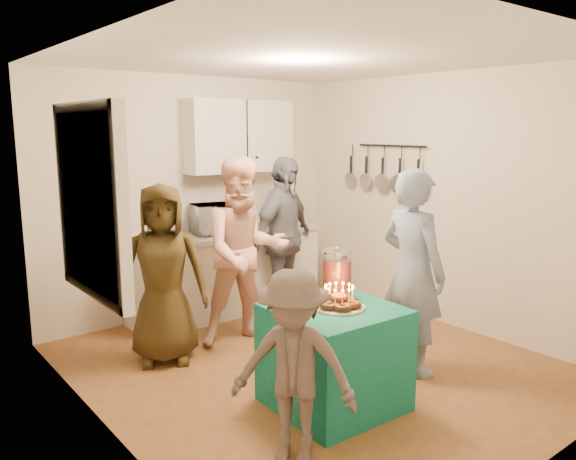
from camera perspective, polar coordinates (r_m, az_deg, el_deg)
floor at (r=5.06m, az=2.54°, el=-13.49°), size 4.00×4.00×0.00m
ceiling at (r=4.66m, az=2.81°, el=17.19°), size 4.00×4.00×0.00m
back_wall at (r=6.32m, az=-9.40°, el=3.43°), size 3.60×3.60×0.00m
left_wall at (r=3.77m, az=-18.38°, el=-1.55°), size 4.00×4.00×0.00m
right_wall at (r=6.02m, az=15.69°, el=2.85°), size 4.00×4.00×0.00m
window_night at (r=4.02m, az=-19.68°, el=2.70°), size 0.04×1.00×1.20m
counter at (r=6.32m, az=-6.25°, el=-4.51°), size 2.20×0.58×0.86m
countertop at (r=6.22m, az=-6.33°, el=-0.46°), size 2.24×0.62×0.05m
upper_cabinet at (r=6.41m, az=-4.95°, el=9.45°), size 1.30×0.30×0.80m
pot_rack at (r=6.36m, az=10.26°, el=6.17°), size 0.12×1.00×0.60m
microwave at (r=6.15m, az=-6.96°, el=1.16°), size 0.65×0.51×0.32m
party_table at (r=4.26m, az=4.69°, el=-12.69°), size 0.89×0.89×0.76m
donut_cake at (r=4.08m, az=5.21°, el=-6.69°), size 0.38×0.38×0.18m
punch_jar at (r=4.35m, az=5.00°, el=-4.51°), size 0.22×0.22×0.34m
man_birthday at (r=4.78m, az=12.53°, el=-4.20°), size 0.43×0.64×1.73m
woman_back_left at (r=5.01m, az=-12.61°, el=-4.39°), size 0.92×0.80×1.58m
woman_back_center at (r=5.31m, az=-4.40°, el=-2.25°), size 1.03×0.90×1.78m
woman_back_right at (r=6.06m, az=-0.47°, el=-0.78°), size 1.11×0.76×1.75m
child_near_left at (r=3.50m, az=0.56°, el=-13.81°), size 0.82×0.91×1.22m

